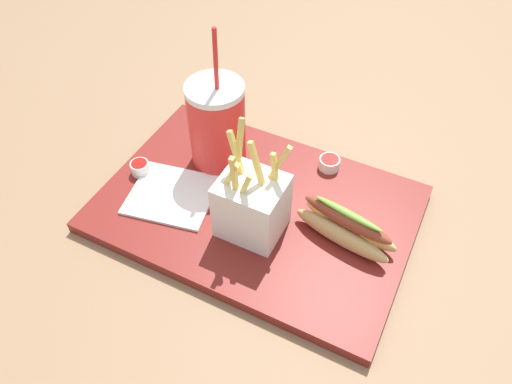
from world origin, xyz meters
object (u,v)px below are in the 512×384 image
(ketchup_cup_1, at_px, (140,167))
(napkin_stack, at_px, (172,195))
(ketchup_cup_2, at_px, (329,163))
(hot_dog_1, at_px, (346,227))
(fries_basket, at_px, (252,205))
(soda_cup, at_px, (217,125))

(ketchup_cup_1, distance_m, napkin_stack, 0.08)
(ketchup_cup_1, bearing_deg, ketchup_cup_2, 28.78)
(hot_dog_1, distance_m, ketchup_cup_2, 0.15)
(fries_basket, bearing_deg, hot_dog_1, 19.16)
(fries_basket, xyz_separation_m, ketchup_cup_2, (0.06, 0.17, -0.04))
(soda_cup, relative_size, ketchup_cup_1, 8.00)
(napkin_stack, bearing_deg, soda_cup, 76.91)
(fries_basket, relative_size, ketchup_cup_1, 5.70)
(ketchup_cup_2, relative_size, napkin_stack, 0.27)
(fries_basket, bearing_deg, napkin_stack, -179.61)
(fries_basket, distance_m, ketchup_cup_2, 0.19)
(hot_dog_1, height_order, ketchup_cup_2, hot_dog_1)
(ketchup_cup_1, bearing_deg, napkin_stack, -15.68)
(soda_cup, xyz_separation_m, napkin_stack, (-0.03, -0.11, -0.07))
(fries_basket, distance_m, hot_dog_1, 0.14)
(fries_basket, relative_size, napkin_stack, 1.33)
(ketchup_cup_2, bearing_deg, hot_dog_1, -60.19)
(soda_cup, height_order, ketchup_cup_2, soda_cup)
(fries_basket, relative_size, ketchup_cup_2, 5.02)
(ketchup_cup_1, xyz_separation_m, napkin_stack, (0.08, -0.02, -0.01))
(soda_cup, xyz_separation_m, fries_basket, (0.12, -0.11, -0.02))
(napkin_stack, bearing_deg, ketchup_cup_1, 164.32)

